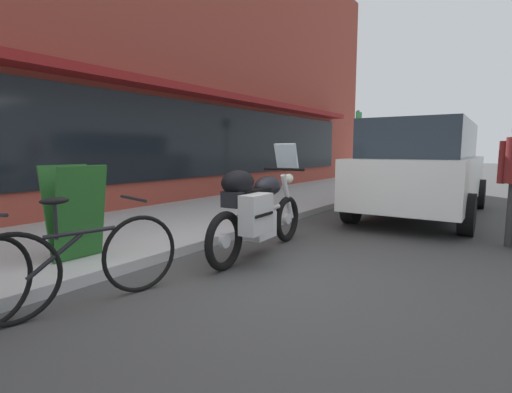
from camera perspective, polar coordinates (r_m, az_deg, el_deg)
The scene contains 8 objects.
ground_plane at distance 4.13m, azimuth 3.08°, elevation -11.56°, with size 80.00×80.00×0.00m, color #3C3C3C.
storefront_building at distance 11.08m, azimuth -3.67°, elevation 20.36°, with size 18.27×0.90×7.93m.
sidewalk_curb at distance 13.35m, azimuth 12.79°, elevation 1.46°, with size 30.00×3.14×0.12m.
touring_motorcycle at distance 4.64m, azimuth 0.17°, elevation -1.74°, with size 2.20×0.76×1.41m.
parked_bicycle at distance 3.52m, azimuth -24.67°, elevation -8.92°, with size 1.72×0.54×0.95m.
parked_minivan at distance 8.24m, azimuth 23.86°, elevation 3.99°, with size 4.97×2.14×1.83m.
sandwich_board_sign at distance 4.61m, azimuth -25.51°, elevation -2.11°, with size 0.55×0.43×1.03m.
parking_sign_pole at distance 11.69m, azimuth 14.99°, elevation 7.75°, with size 0.44×0.07×2.34m.
Camera 1 is at (-3.34, -2.04, 1.32)m, focal length 26.63 mm.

